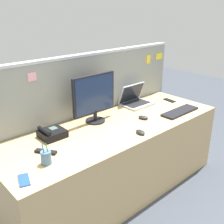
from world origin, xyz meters
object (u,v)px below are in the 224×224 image
at_px(computer_mouse_right_hand, 143,117).
at_px(cell_phone_blue_case, 24,180).
at_px(desktop_monitor, 94,97).
at_px(cell_phone_black_slab, 169,100).
at_px(keyboard_main, 180,112).
at_px(desk_phone, 52,133).
at_px(pen_cup, 46,158).
at_px(tv_remote, 46,152).
at_px(computer_mouse_left_hand, 140,132).
at_px(laptop, 135,100).

height_order(computer_mouse_right_hand, cell_phone_blue_case, computer_mouse_right_hand).
distance_m(desktop_monitor, cell_phone_black_slab, 1.05).
bearing_deg(computer_mouse_right_hand, keyboard_main, -38.79).
distance_m(desktop_monitor, desk_phone, 0.53).
height_order(desk_phone, pen_cup, pen_cup).
distance_m(desktop_monitor, cell_phone_blue_case, 1.05).
relative_size(desktop_monitor, tv_remote, 2.75).
bearing_deg(computer_mouse_right_hand, pen_cup, 164.33).
distance_m(keyboard_main, cell_phone_black_slab, 0.37).
bearing_deg(desktop_monitor, pen_cup, -153.79).
bearing_deg(desktop_monitor, cell_phone_black_slab, -6.74).
bearing_deg(desk_phone, computer_mouse_right_hand, -16.55).
distance_m(desk_phone, computer_mouse_left_hand, 0.75).
distance_m(desk_phone, pen_cup, 0.41).
relative_size(laptop, computer_mouse_right_hand, 3.29).
height_order(computer_mouse_right_hand, computer_mouse_left_hand, same).
relative_size(pen_cup, tv_remote, 0.98).
relative_size(desktop_monitor, cell_phone_blue_case, 3.34).
bearing_deg(cell_phone_black_slab, desk_phone, -176.19).
height_order(laptop, keyboard_main, laptop).
bearing_deg(computer_mouse_right_hand, laptop, 35.19).
xyz_separation_m(desktop_monitor, keyboard_main, (0.79, -0.42, -0.23)).
height_order(laptop, cell_phone_black_slab, laptop).
height_order(desk_phone, cell_phone_blue_case, desk_phone).
xyz_separation_m(keyboard_main, cell_phone_black_slab, (0.22, 0.30, -0.01)).
relative_size(laptop, keyboard_main, 0.72).
bearing_deg(laptop, tv_remote, -167.29).
relative_size(desk_phone, computer_mouse_left_hand, 2.03).
xyz_separation_m(laptop, tv_remote, (-1.27, -0.29, -0.05)).
bearing_deg(keyboard_main, cell_phone_blue_case, -179.55).
height_order(computer_mouse_right_hand, pen_cup, pen_cup).
xyz_separation_m(keyboard_main, tv_remote, (-1.44, 0.20, -0.00)).
bearing_deg(keyboard_main, desktop_monitor, 152.00).
xyz_separation_m(desk_phone, cell_phone_blue_case, (-0.45, -0.41, -0.03)).
xyz_separation_m(computer_mouse_left_hand, pen_cup, (-0.84, 0.12, 0.03)).
bearing_deg(pen_cup, computer_mouse_right_hand, 4.08).
bearing_deg(cell_phone_blue_case, desk_phone, 61.58).
xyz_separation_m(desktop_monitor, computer_mouse_left_hand, (0.12, -0.48, -0.23)).
relative_size(computer_mouse_left_hand, pen_cup, 0.60).
relative_size(desktop_monitor, desk_phone, 2.30).
bearing_deg(tv_remote, computer_mouse_left_hand, -52.16).
distance_m(desktop_monitor, tv_remote, 0.73).
distance_m(computer_mouse_right_hand, cell_phone_blue_case, 1.32).
xyz_separation_m(desktop_monitor, cell_phone_blue_case, (-0.93, -0.43, -0.24)).
distance_m(laptop, computer_mouse_right_hand, 0.42).
xyz_separation_m(desk_phone, tv_remote, (-0.17, -0.20, -0.03)).
relative_size(keyboard_main, computer_mouse_left_hand, 4.59).
bearing_deg(laptop, computer_mouse_left_hand, -132.77).
bearing_deg(desk_phone, cell_phone_black_slab, -3.79).
bearing_deg(desk_phone, tv_remote, -130.66).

